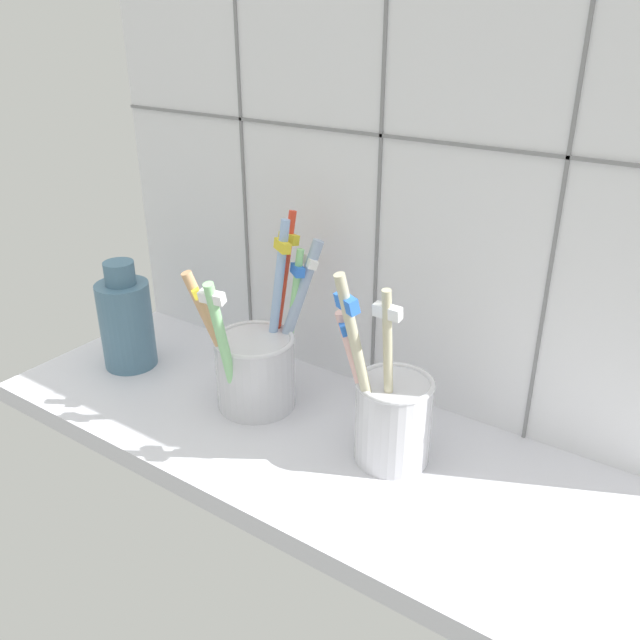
% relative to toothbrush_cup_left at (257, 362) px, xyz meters
% --- Properties ---
extents(counter_slab, '(0.64, 0.22, 0.02)m').
position_rel_toothbrush_cup_left_xyz_m(counter_slab, '(0.07, -0.02, -0.06)').
color(counter_slab, silver).
rests_on(counter_slab, ground).
extents(tile_wall_back, '(0.64, 0.02, 0.45)m').
position_rel_toothbrush_cup_left_xyz_m(tile_wall_back, '(0.07, 0.10, 0.16)').
color(tile_wall_back, white).
rests_on(tile_wall_back, ground).
extents(toothbrush_cup_left, '(0.08, 0.13, 0.18)m').
position_rel_toothbrush_cup_left_xyz_m(toothbrush_cup_left, '(0.00, 0.00, 0.00)').
color(toothbrush_cup_left, silver).
rests_on(toothbrush_cup_left, counter_slab).
extents(toothbrush_cup_right, '(0.08, 0.09, 0.18)m').
position_rel_toothbrush_cup_left_xyz_m(toothbrush_cup_right, '(0.15, -0.00, -0.00)').
color(toothbrush_cup_right, silver).
rests_on(toothbrush_cup_right, counter_slab).
extents(ceramic_vase, '(0.06, 0.06, 0.12)m').
position_rel_toothbrush_cup_left_xyz_m(ceramic_vase, '(-0.16, -0.01, 0.01)').
color(ceramic_vase, slate).
rests_on(ceramic_vase, counter_slab).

